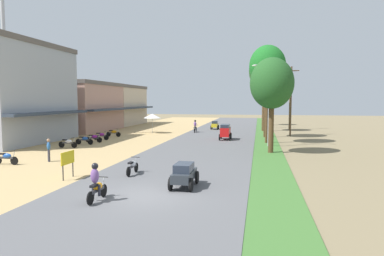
{
  "coord_description": "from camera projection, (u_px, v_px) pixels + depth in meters",
  "views": [
    {
      "loc": [
        4.93,
        -14.63,
        4.35
      ],
      "look_at": [
        -0.89,
        15.34,
        1.9
      ],
      "focal_mm": 32.43,
      "sensor_mm": 36.0,
      "label": 1
    }
  ],
  "objects": [
    {
      "name": "ground_plane",
      "position": [
        147.0,
        197.0,
        15.6
      ],
      "size": [
        180.0,
        180.0,
        0.0
      ],
      "primitive_type": "plane",
      "color": "#7A6B4C"
    },
    {
      "name": "road_strip",
      "position": [
        147.0,
        196.0,
        15.59
      ],
      "size": [
        9.0,
        140.0,
        0.08
      ],
      "primitive_type": "cube",
      "color": "#565659",
      "rests_on": "ground"
    },
    {
      "name": "median_strip",
      "position": [
        277.0,
        204.0,
        14.51
      ],
      "size": [
        2.4,
        140.0,
        0.06
      ],
      "primitive_type": "cube",
      "color": "#3D6B2D",
      "rests_on": "ground"
    },
    {
      "name": "shophouse_near",
      "position": [
        9.0,
        93.0,
        34.98
      ],
      "size": [
        9.62,
        12.46,
        10.1
      ],
      "color": "#999EA8",
      "rests_on": "ground"
    },
    {
      "name": "shophouse_mid",
      "position": [
        80.0,
        107.0,
        48.91
      ],
      "size": [
        9.49,
        12.4,
        6.9
      ],
      "color": "tan",
      "rests_on": "ground"
    },
    {
      "name": "shophouse_far",
      "position": [
        115.0,
        105.0,
        61.01
      ],
      "size": [
        9.11,
        11.6,
        6.9
      ],
      "color": "#C6B299",
      "rests_on": "ground"
    },
    {
      "name": "radio_mast",
      "position": [
        2.0,
        3.0,
        39.0
      ],
      "size": [
        1.1,
        1.1,
        24.16
      ],
      "color": "#B2B2B7",
      "rests_on": "ground"
    },
    {
      "name": "parked_motorbike_nearest",
      "position": [
        6.0,
        157.0,
        23.07
      ],
      "size": [
        1.8,
        0.54,
        0.94
      ],
      "color": "black",
      "rests_on": "dirt_shoulder"
    },
    {
      "name": "parked_motorbike_second",
      "position": [
        68.0,
        142.0,
        31.18
      ],
      "size": [
        1.8,
        0.54,
        0.94
      ],
      "color": "black",
      "rests_on": "dirt_shoulder"
    },
    {
      "name": "parked_motorbike_third",
      "position": [
        85.0,
        140.0,
        33.49
      ],
      "size": [
        1.8,
        0.54,
        0.94
      ],
      "color": "black",
      "rests_on": "dirt_shoulder"
    },
    {
      "name": "parked_motorbike_fourth",
      "position": [
        94.0,
        138.0,
        35.23
      ],
      "size": [
        1.8,
        0.54,
        0.94
      ],
      "color": "black",
      "rests_on": "dirt_shoulder"
    },
    {
      "name": "parked_motorbike_fifth",
      "position": [
        101.0,
        135.0,
        37.41
      ],
      "size": [
        1.8,
        0.54,
        0.94
      ],
      "color": "black",
      "rests_on": "dirt_shoulder"
    },
    {
      "name": "parked_motorbike_sixth",
      "position": [
        114.0,
        133.0,
        40.66
      ],
      "size": [
        1.8,
        0.54,
        0.94
      ],
      "color": "black",
      "rests_on": "dirt_shoulder"
    },
    {
      "name": "street_signboard",
      "position": [
        68.0,
        160.0,
        18.92
      ],
      "size": [
        0.06,
        1.3,
        1.5
      ],
      "color": "#262628",
      "rests_on": "dirt_shoulder"
    },
    {
      "name": "vendor_umbrella",
      "position": [
        152.0,
        116.0,
        44.99
      ],
      "size": [
        2.2,
        2.2,
        2.52
      ],
      "color": "#99999E",
      "rests_on": "dirt_shoulder"
    },
    {
      "name": "pedestrian_on_shoulder",
      "position": [
        49.0,
        149.0,
        24.18
      ],
      "size": [
        0.42,
        0.43,
        1.62
      ],
      "color": "#33333D",
      "rests_on": "dirt_shoulder"
    },
    {
      "name": "median_tree_nearest",
      "position": [
        272.0,
        84.0,
        28.02
      ],
      "size": [
        3.54,
        3.54,
        7.74
      ],
      "color": "#4C351E",
      "rests_on": "median_strip"
    },
    {
      "name": "median_tree_second",
      "position": [
        268.0,
        66.0,
        34.34
      ],
      "size": [
        3.6,
        3.6,
        9.74
      ],
      "color": "#4C351E",
      "rests_on": "median_strip"
    },
    {
      "name": "median_tree_third",
      "position": [
        266.0,
        71.0,
        39.79
      ],
      "size": [
        3.79,
        3.79,
        10.11
      ],
      "color": "#4C351E",
      "rests_on": "median_strip"
    },
    {
      "name": "median_tree_fourth",
      "position": [
        264.0,
        79.0,
        48.03
      ],
      "size": [
        3.52,
        3.52,
        9.18
      ],
      "color": "#4C351E",
      "rests_on": "median_strip"
    },
    {
      "name": "median_tree_fifth",
      "position": [
        264.0,
        89.0,
        59.6
      ],
      "size": [
        2.8,
        2.8,
        7.65
      ],
      "color": "#4C351E",
      "rests_on": "median_strip"
    },
    {
      "name": "streetlamp_near",
      "position": [
        269.0,
        98.0,
        32.11
      ],
      "size": [
        3.16,
        0.2,
        7.71
      ],
      "color": "gray",
      "rests_on": "median_strip"
    },
    {
      "name": "streetlamp_mid",
      "position": [
        265.0,
        99.0,
        53.65
      ],
      "size": [
        3.16,
        0.2,
        7.62
      ],
      "color": "gray",
      "rests_on": "median_strip"
    },
    {
      "name": "utility_pole_near",
      "position": [
        291.0,
        100.0,
        41.92
      ],
      "size": [
        1.8,
        0.2,
        8.39
      ],
      "color": "brown",
      "rests_on": "ground"
    },
    {
      "name": "utility_pole_far",
      "position": [
        290.0,
        98.0,
        50.57
      ],
      "size": [
        1.8,
        0.2,
        9.08
      ],
      "color": "brown",
      "rests_on": "ground"
    },
    {
      "name": "car_sedan_charcoal",
      "position": [
        184.0,
        174.0,
        17.02
      ],
      "size": [
        1.1,
        2.26,
        1.19
      ],
      "color": "#282D33",
      "rests_on": "road_strip"
    },
    {
      "name": "car_van_red",
      "position": [
        225.0,
        131.0,
        37.52
      ],
      "size": [
        1.19,
        2.41,
        1.67
      ],
      "color": "red",
      "rests_on": "road_strip"
    },
    {
      "name": "car_hatchback_yellow",
      "position": [
        215.0,
        125.0,
        50.89
      ],
      "size": [
        1.04,
        2.0,
        1.23
      ],
      "color": "gold",
      "rests_on": "road_strip"
    },
    {
      "name": "motorbike_foreground_rider",
      "position": [
        96.0,
        183.0,
        14.63
      ],
      "size": [
        0.54,
        1.8,
        1.66
      ],
      "color": "black",
      "rests_on": "road_strip"
    },
    {
      "name": "motorbike_ahead_second",
      "position": [
        133.0,
        166.0,
        20.01
      ],
      "size": [
        0.54,
        1.8,
        0.94
      ],
      "color": "black",
      "rests_on": "road_strip"
    },
    {
      "name": "motorbike_ahead_third",
      "position": [
        195.0,
        126.0,
        46.16
      ],
      "size": [
        0.54,
        1.8,
        1.66
      ],
      "color": "black",
      "rests_on": "road_strip"
    }
  ]
}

